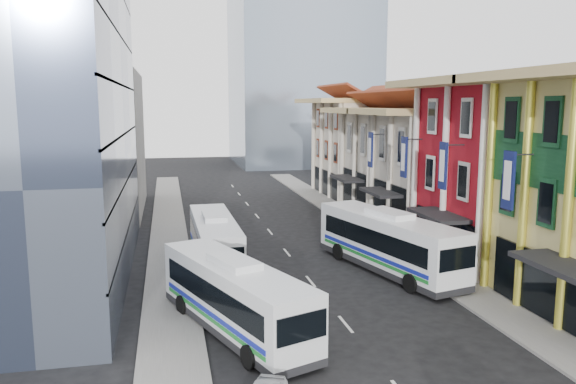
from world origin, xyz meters
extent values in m
cube|color=slate|center=(8.50, 22.00, 0.07)|extent=(3.00, 90.00, 0.15)
cube|color=slate|center=(-8.50, 22.00, 0.07)|extent=(3.00, 90.00, 0.15)
cube|color=#AB131E|center=(14.00, 17.00, 6.00)|extent=(8.00, 10.00, 12.00)
cube|color=silver|center=(14.00, 26.50, 5.00)|extent=(8.00, 9.00, 10.00)
cube|color=silver|center=(14.00, 35.50, 5.00)|extent=(8.00, 9.00, 10.00)
cube|color=silver|center=(14.00, 46.00, 5.50)|extent=(8.00, 12.00, 11.00)
cube|color=#414C67|center=(-17.00, 19.00, 15.00)|extent=(12.00, 26.00, 30.00)
cube|color=gray|center=(-16.00, 42.00, 7.00)|extent=(10.00, 18.00, 14.00)
camera|label=1|loc=(-8.42, -17.38, 10.83)|focal=35.00mm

